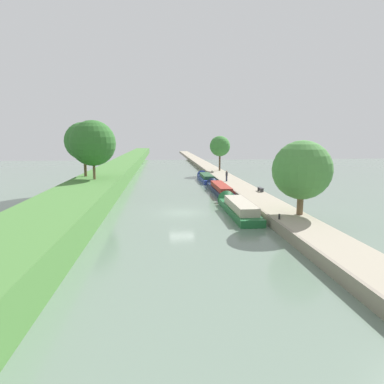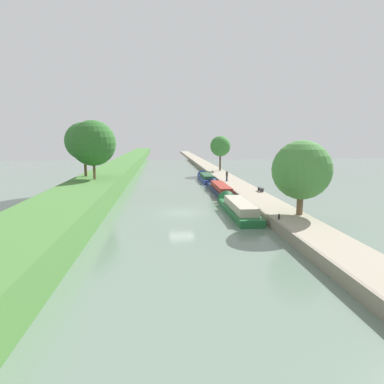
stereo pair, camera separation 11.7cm
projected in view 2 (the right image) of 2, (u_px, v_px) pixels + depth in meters
ground_plane at (182, 213)px, 33.94m from camera, size 160.00×160.00×0.00m
left_grassy_bank at (76, 203)px, 32.82m from camera, size 6.03×260.00×2.34m
right_towpath at (269, 207)px, 34.68m from camera, size 3.49×260.00×0.85m
stone_quay at (251, 207)px, 34.51m from camera, size 0.25×260.00×0.90m
narrowboat_green at (237, 207)px, 33.88m from camera, size 2.19×11.72×2.14m
narrowboat_navy at (219, 188)px, 46.58m from camera, size 1.88×13.04×1.86m
narrowboat_blue at (206, 178)px, 59.11m from camera, size 1.99×11.05×1.89m
tree_rightbank_near at (302, 170)px, 28.83m from camera, size 5.10×5.10×6.48m
tree_rightbank_midnear at (220, 146)px, 67.25m from camera, size 4.08×4.08×6.98m
tree_leftbank_downstream at (84, 141)px, 44.53m from camera, size 5.05×5.05×7.22m
tree_leftbank_upstream at (93, 143)px, 41.43m from camera, size 5.64×5.64×7.32m
person_walking at (227, 176)px, 51.58m from camera, size 0.34×0.34×1.66m
mooring_bollard_near at (279, 217)px, 27.64m from camera, size 0.16×0.16×0.45m
mooring_bollard_far at (212, 172)px, 63.54m from camera, size 0.16×0.16×0.45m
park_bench at (261, 189)px, 41.95m from camera, size 0.44×1.50×0.47m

